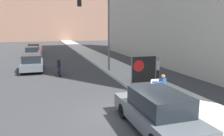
% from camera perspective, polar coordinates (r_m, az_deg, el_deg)
% --- Properties ---
extents(ground_plane, '(160.00, 160.00, 0.00)m').
position_cam_1_polar(ground_plane, '(9.82, 3.92, -12.27)').
color(ground_plane, '#38383A').
extents(sidewalk_curb, '(3.03, 90.00, 0.18)m').
position_cam_1_polar(sidewalk_curb, '(24.58, -2.04, 1.72)').
color(sidewalk_curb, beige).
rests_on(sidewalk_curb, ground_plane).
extents(seated_protester, '(0.96, 0.77, 1.19)m').
position_cam_1_polar(seated_protester, '(11.92, 13.22, -4.32)').
color(seated_protester, '#474C56').
rests_on(seated_protester, sidewalk_curb).
extents(jogger_on_sidewalk, '(0.34, 0.34, 1.71)m').
position_cam_1_polar(jogger_on_sidewalk, '(14.99, 11.71, -0.35)').
color(jogger_on_sidewalk, black).
rests_on(jogger_on_sidewalk, sidewalk_curb).
extents(protest_banner, '(1.79, 0.06, 1.80)m').
position_cam_1_polar(protest_banner, '(14.36, 8.29, -0.37)').
color(protest_banner, slate).
rests_on(protest_banner, sidewalk_curb).
extents(traffic_light_pole, '(2.66, 2.43, 6.43)m').
position_cam_1_polar(traffic_light_pole, '(18.36, -3.45, 12.43)').
color(traffic_light_pole, slate).
rests_on(traffic_light_pole, sidewalk_curb).
extents(parked_car_curbside, '(1.78, 4.56, 1.53)m').
position_cam_1_polar(parked_car_curbside, '(8.37, 11.68, -11.00)').
color(parked_car_curbside, '#565B60').
rests_on(parked_car_curbside, ground_plane).
extents(car_on_road_nearest, '(1.80, 4.53, 1.48)m').
position_cam_1_polar(car_on_road_nearest, '(20.76, -20.14, 1.30)').
color(car_on_road_nearest, '#565B60').
rests_on(car_on_road_nearest, ground_plane).
extents(car_on_road_midblock, '(1.77, 4.13, 1.43)m').
position_cam_1_polar(car_on_road_midblock, '(29.97, -20.09, 3.87)').
color(car_on_road_midblock, '#565B60').
rests_on(car_on_road_midblock, ground_plane).
extents(car_on_road_distant, '(1.81, 4.64, 1.43)m').
position_cam_1_polar(car_on_road_distant, '(36.33, -19.72, 4.92)').
color(car_on_road_distant, maroon).
rests_on(car_on_road_distant, ground_plane).
extents(motorcycle_on_road, '(0.28, 2.06, 1.32)m').
position_cam_1_polar(motorcycle_on_road, '(18.26, -13.70, -0.08)').
color(motorcycle_on_road, navy).
rests_on(motorcycle_on_road, ground_plane).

